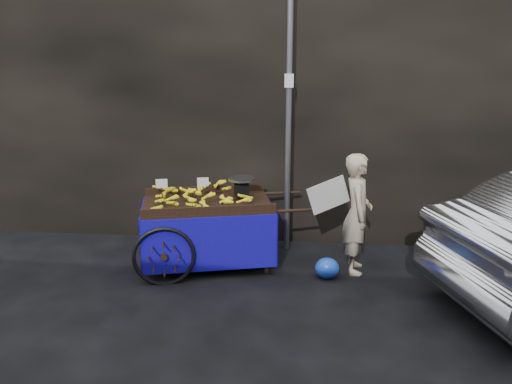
# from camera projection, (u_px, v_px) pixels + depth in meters

# --- Properties ---
(ground) EXTENTS (80.00, 80.00, 0.00)m
(ground) POSITION_uv_depth(u_px,v_px,m) (257.00, 288.00, 6.06)
(ground) COLOR black
(ground) RESTS_ON ground
(building_wall) EXTENTS (13.50, 2.00, 5.00)m
(building_wall) POSITION_uv_depth(u_px,v_px,m) (298.00, 70.00, 7.84)
(building_wall) COLOR black
(building_wall) RESTS_ON ground
(street_pole) EXTENTS (0.12, 0.10, 4.00)m
(street_pole) POSITION_uv_depth(u_px,v_px,m) (289.00, 110.00, 6.74)
(street_pole) COLOR slate
(street_pole) RESTS_ON ground
(banana_cart) EXTENTS (2.48, 1.56, 1.25)m
(banana_cart) POSITION_uv_depth(u_px,v_px,m) (203.00, 209.00, 6.56)
(banana_cart) COLOR black
(banana_cart) RESTS_ON ground
(vendor) EXTENTS (0.85, 0.58, 1.56)m
(vendor) POSITION_uv_depth(u_px,v_px,m) (357.00, 214.00, 6.34)
(vendor) COLOR tan
(vendor) RESTS_ON ground
(plastic_bag) EXTENTS (0.31, 0.24, 0.28)m
(plastic_bag) POSITION_uv_depth(u_px,v_px,m) (327.00, 268.00, 6.28)
(plastic_bag) COLOR #1844BB
(plastic_bag) RESTS_ON ground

